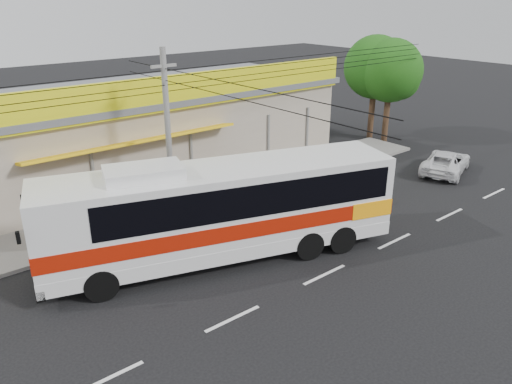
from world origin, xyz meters
The scene contains 9 objects.
ground centered at (0.00, 0.00, 0.00)m, with size 120.00×120.00×0.00m, color black.
sidewalk centered at (0.00, 6.00, 0.07)m, with size 30.00×3.20×0.15m, color slate.
lane_markings centered at (0.00, -2.50, 0.00)m, with size 50.00×0.12×0.01m, color silver, non-canonical shape.
storefront_building centered at (-0.01, 11.54, 2.30)m, with size 22.60×9.20×5.70m.
coach_bus centered at (-1.85, 0.66, 2.09)m, with size 12.86×6.45×3.90m.
white_car centered at (12.92, 0.76, 0.60)m, with size 1.99×4.32×1.20m, color silver.
utility_pole centered at (-1.70, 4.87, 5.98)m, with size 34.00×14.00×7.25m.
tree_near centered at (15.51, 6.64, 4.48)m, with size 3.99×3.99×6.61m.
tree_far centered at (15.47, 7.81, 4.56)m, with size 4.06×4.06×6.74m.
Camera 1 is at (-11.40, -12.67, 9.16)m, focal length 35.00 mm.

